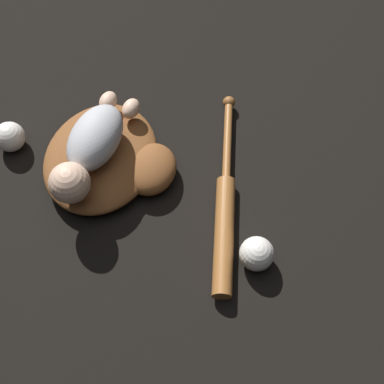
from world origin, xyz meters
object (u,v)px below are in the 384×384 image
Objects in this scene: baseball_glove at (109,159)px; baseball_bat at (225,214)px; baby_figure at (90,147)px; baseball_spare at (10,137)px; baseball at (257,254)px.

baseball_glove is 0.31m from baseball_bat.
baseball_glove is at bearing 122.94° from baby_figure.
baseball_spare is at bearing -110.55° from baseball_bat.
baseball_bat is 6.97× the size of baseball.
baseball_glove is at bearing -116.42° from baseball_bat.
baseball_glove is 0.70× the size of baseball_bat.
baseball_bat is 0.13m from baseball.
baseball is (0.10, 0.07, 0.02)m from baseball_bat.
baseball_bat is (0.12, 0.31, -0.09)m from baby_figure.
baby_figure is 0.60× the size of baseball_bat.
baby_figure is 4.20× the size of baseball.
baseball_bat is at bearing 68.91° from baby_figure.
baby_figure is at bearing -120.66° from baseball.
baseball is at bearing 32.95° from baseball_bat.
baseball_glove is 1.16× the size of baby_figure.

